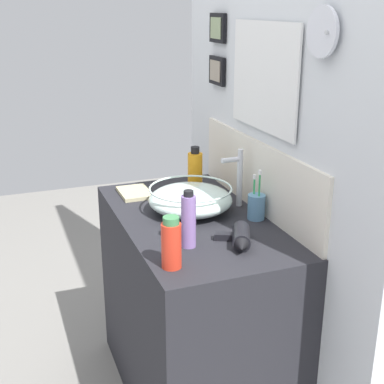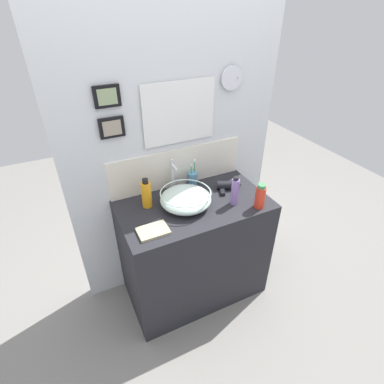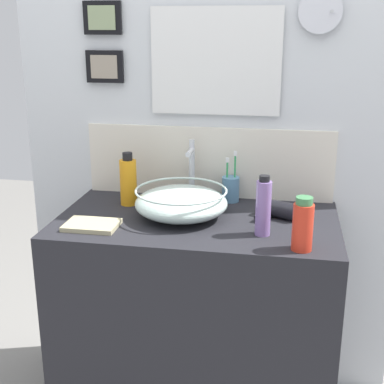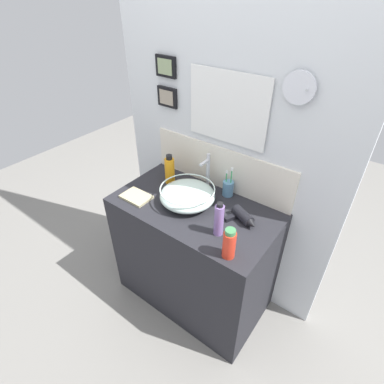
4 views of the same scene
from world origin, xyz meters
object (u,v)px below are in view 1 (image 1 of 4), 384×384
Objects in this scene: lotion_bottle at (171,243)px; soap_dispenser at (189,220)px; hair_drier at (240,238)px; faucet at (238,175)px; hand_towel at (135,193)px; spray_bottle at (195,171)px; glass_bowl_sink at (191,199)px; toothbrush_cup at (256,206)px.

soap_dispenser is at bearing 140.43° from lotion_bottle.
hair_drier is 1.14× the size of lotion_bottle.
soap_dispenser is (0.30, -0.32, -0.04)m from faucet.
hair_drier is 1.08× the size of hand_towel.
glass_bowl_sink is at bearing -25.05° from spray_bottle.
faucet is 1.17× the size of spray_bottle.
glass_bowl_sink is 0.33m from hand_towel.
hair_drier is at bearing 70.85° from soap_dispenser.
spray_bottle is 0.57m from soap_dispenser.
toothbrush_cup is at bearing 121.64° from lotion_bottle.
spray_bottle reaches higher than lotion_bottle.
soap_dispenser reaches higher than lotion_bottle.
hand_towel is (-0.58, -0.04, -0.09)m from soap_dispenser.
toothbrush_cup is 0.51m from lotion_bottle.
soap_dispenser is (-0.06, -0.17, 0.07)m from hair_drier.
soap_dispenser is (-0.13, 0.10, 0.01)m from lotion_bottle.
soap_dispenser is 1.13× the size of hand_towel.
spray_bottle reaches higher than hand_towel.
faucet is at bearing 90.00° from glass_bowl_sink.
glass_bowl_sink reaches higher than hair_drier.
hand_towel is at bearing -101.91° from spray_bottle.
toothbrush_cup is at bearing 15.58° from spray_bottle.
faucet reaches higher than hand_towel.
toothbrush_cup reaches higher than lotion_bottle.
faucet reaches higher than spray_bottle.
glass_bowl_sink is at bearing 158.34° from soap_dispenser.
hair_drier is 0.96× the size of toothbrush_cup.
hair_drier is at bearing -5.63° from spray_bottle.
spray_bottle is at bearing 156.85° from soap_dispenser.
toothbrush_cup is (-0.20, 0.16, 0.02)m from hair_drier.
soap_dispenser is (0.52, -0.22, 0.00)m from spray_bottle.
faucet is 0.40m from hair_drier.
faucet is 1.33× the size of hand_towel.
hand_towel is at bearing -176.35° from soap_dispenser.
spray_bottle is at bearing 154.95° from glass_bowl_sink.
lotion_bottle is 0.16m from soap_dispenser.
hair_drier is 0.26m from toothbrush_cup.
hair_drier is at bearing -39.32° from toothbrush_cup.
soap_dispenser is at bearing -66.73° from toothbrush_cup.
lotion_bottle is 0.73m from spray_bottle.
toothbrush_cup reaches higher than hand_towel.
hand_towel is (-0.44, -0.37, -0.04)m from toothbrush_cup.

